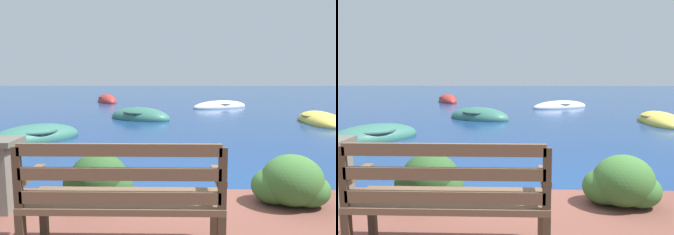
% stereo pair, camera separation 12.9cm
% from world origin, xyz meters
% --- Properties ---
extents(ground_plane, '(80.00, 80.00, 0.00)m').
position_xyz_m(ground_plane, '(0.00, 0.00, 0.00)').
color(ground_plane, navy).
extents(park_bench, '(1.54, 0.48, 0.93)m').
position_xyz_m(park_bench, '(-0.52, -1.49, 0.70)').
color(park_bench, '#433123').
rests_on(park_bench, patio_terrace).
extents(hedge_clump_left, '(0.80, 0.57, 0.54)m').
position_xyz_m(hedge_clump_left, '(-0.97, -0.39, 0.45)').
color(hedge_clump_left, '#284C23').
rests_on(hedge_clump_left, patio_terrace).
extents(hedge_clump_centre, '(0.82, 0.59, 0.55)m').
position_xyz_m(hedge_clump_centre, '(1.13, -0.46, 0.46)').
color(hedge_clump_centre, '#38662D').
rests_on(hedge_clump_centre, patio_terrace).
extents(rowboat_nearest, '(2.39, 2.41, 0.68)m').
position_xyz_m(rowboat_nearest, '(-3.56, 4.03, 0.06)').
color(rowboat_nearest, '#336B5B').
rests_on(rowboat_nearest, ground_plane).
extents(rowboat_mid, '(1.47, 2.95, 0.63)m').
position_xyz_m(rowboat_mid, '(4.81, 7.13, 0.06)').
color(rowboat_mid, '#DBC64C').
rests_on(rowboat_mid, ground_plane).
extents(rowboat_far, '(2.64, 2.12, 0.76)m').
position_xyz_m(rowboat_far, '(-1.35, 7.81, 0.07)').
color(rowboat_far, '#336B5B').
rests_on(rowboat_far, ground_plane).
extents(rowboat_outer, '(3.11, 2.33, 0.61)m').
position_xyz_m(rowboat_outer, '(2.10, 11.90, 0.05)').
color(rowboat_outer, silver).
rests_on(rowboat_outer, ground_plane).
extents(rowboat_distant, '(1.86, 2.66, 0.81)m').
position_xyz_m(rowboat_distant, '(-3.98, 14.85, 0.07)').
color(rowboat_distant, '#9E2D28').
rests_on(rowboat_distant, ground_plane).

